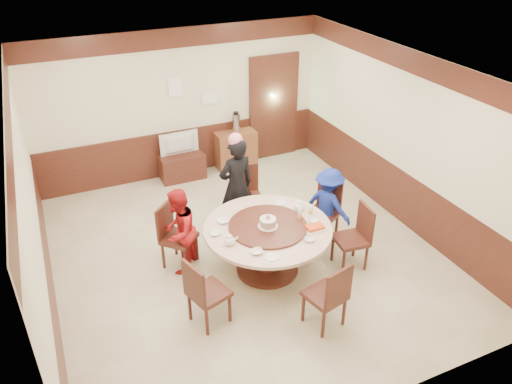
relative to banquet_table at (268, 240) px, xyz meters
name	(u,v)px	position (x,y,z in m)	size (l,w,h in m)	color
room	(244,192)	(-0.13, 0.51, 0.55)	(6.00, 6.04, 2.84)	#C1B79A
banquet_table	(268,240)	(0.00, 0.00, 0.00)	(1.80, 1.80, 0.78)	#431D15
chair_0	(322,222)	(1.13, 0.38, -0.23)	(0.60, 0.60, 0.97)	#431D15
chair_1	(248,205)	(0.27, 1.32, -0.23)	(0.52, 0.53, 0.97)	#431D15
chair_2	(178,246)	(-1.12, 0.68, -0.23)	(0.62, 0.62, 0.97)	#431D15
chair_3	(208,303)	(-1.12, -0.63, -0.23)	(0.56, 0.55, 0.97)	#431D15
chair_4	(325,305)	(0.20, -1.27, -0.23)	(0.53, 0.54, 0.97)	#431D15
chair_5	(351,248)	(1.16, -0.39, -0.23)	(0.49, 0.48, 0.97)	#431D15
person_standing	(236,186)	(0.00, 1.16, 0.27)	(0.59, 0.39, 1.62)	black
person_red	(179,231)	(-1.12, 0.55, 0.11)	(0.63, 0.49, 1.29)	#AF171C
person_blue	(328,205)	(1.21, 0.36, 0.08)	(0.79, 0.45, 1.22)	navy
birthday_cake	(268,222)	(-0.01, -0.03, 0.31)	(0.28, 0.28, 0.19)	white
teapot_left	(229,241)	(-0.64, -0.17, 0.28)	(0.17, 0.15, 0.13)	white
teapot_right	(299,207)	(0.61, 0.21, 0.28)	(0.17, 0.15, 0.13)	white
bowl_0	(223,221)	(-0.53, 0.36, 0.24)	(0.15, 0.15, 0.04)	white
bowl_1	(309,240)	(0.36, -0.53, 0.24)	(0.14, 0.14, 0.04)	white
bowl_2	(257,252)	(-0.39, -0.48, 0.24)	(0.16, 0.16, 0.04)	white
bowl_3	(314,221)	(0.64, -0.17, 0.24)	(0.15, 0.15, 0.05)	white
bowl_4	(215,234)	(-0.73, 0.12, 0.23)	(0.14, 0.14, 0.03)	white
saucer_near	(272,257)	(-0.25, -0.65, 0.22)	(0.18, 0.18, 0.01)	white
saucer_far	(281,203)	(0.45, 0.50, 0.22)	(0.18, 0.18, 0.01)	white
shrimp_platter	(315,228)	(0.56, -0.32, 0.24)	(0.30, 0.20, 0.06)	white
bottle_0	(299,215)	(0.49, -0.01, 0.30)	(0.06, 0.06, 0.16)	white
bottle_1	(311,211)	(0.69, 0.01, 0.30)	(0.06, 0.06, 0.16)	white
tv_stand	(182,166)	(-0.29, 3.25, -0.28)	(0.85, 0.45, 0.50)	#431D15
television	(180,144)	(-0.29, 3.25, 0.18)	(0.75, 0.10, 0.43)	gray
side_cabinet	(236,150)	(0.85, 3.28, -0.16)	(0.80, 0.40, 0.75)	brown
thermos	(236,123)	(0.87, 3.28, 0.41)	(0.15, 0.15, 0.38)	silver
notice_left	(175,88)	(-0.24, 3.45, 1.22)	(0.25, 0.00, 0.35)	white
notice_right	(210,99)	(0.41, 3.45, 0.92)	(0.30, 0.00, 0.22)	white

